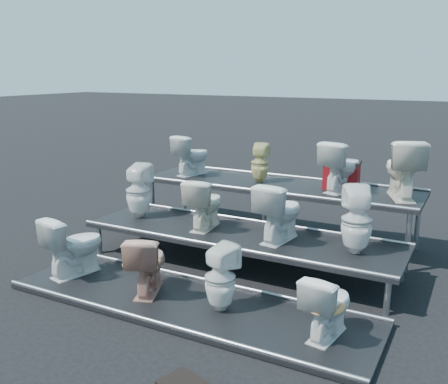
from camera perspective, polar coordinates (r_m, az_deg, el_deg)
The scene contains 17 objects.
ground at distance 6.71m, azimuth 1.76°, elevation -8.48°, with size 80.00×80.00×0.00m, color black.
tier_front at distance 5.66m, azimuth -4.20°, elevation -12.60°, with size 4.20×1.20×0.06m, color black.
tier_mid at distance 6.62m, azimuth 1.77°, elevation -6.64°, with size 4.20×1.20×0.46m, color black.
tier_back at distance 7.69m, azimuth 6.06°, elevation -2.21°, with size 4.20×1.20×0.86m, color black.
toilet_0 at distance 6.46m, azimuth -16.76°, elevation -5.81°, with size 0.42×0.74×0.76m, color silver.
toilet_1 at distance 5.78m, azimuth -8.77°, elevation -8.02°, with size 0.39×0.68×0.70m, color tan.
toilet_2 at distance 5.30m, azimuth -0.42°, elevation -9.78°, with size 0.32×0.33×0.72m, color silver.
toilet_3 at distance 4.93m, azimuth 11.76°, elevation -12.49°, with size 0.36×0.63×0.64m, color silver.
toilet_4 at distance 7.27m, azimuth -9.76°, elevation 0.14°, with size 0.35×0.36×0.78m, color silver.
toilet_5 at distance 6.68m, azimuth -2.20°, elevation -1.28°, with size 0.38×0.68×0.69m, color silver.
toilet_6 at distance 6.22m, azimuth 6.38°, elevation -2.23°, with size 0.42×0.73×0.74m, color silver.
toilet_7 at distance 5.95m, azimuth 14.94°, elevation -3.11°, with size 0.36×0.37×0.80m, color silver.
toilet_8 at distance 8.19m, azimuth -3.69°, elevation 4.25°, with size 0.37×0.64×0.65m, color silver.
toilet_9 at distance 7.64m, azimuth 4.12°, elevation 3.34°, with size 0.27×0.28×0.60m, color #D0CA82.
toilet_10 at distance 7.22m, azimuth 13.29°, elevation 2.89°, with size 0.40×0.71×0.72m, color silver.
toilet_11 at distance 7.06m, azimuth 19.72°, elevation 2.54°, with size 0.45×0.79×0.80m, color silver.
red_crate at distance 7.46m, azimuth 13.29°, elevation 1.79°, with size 0.49×0.39×0.35m, color maroon.
Camera 1 is at (2.72, -5.58, 2.54)m, focal length 40.00 mm.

